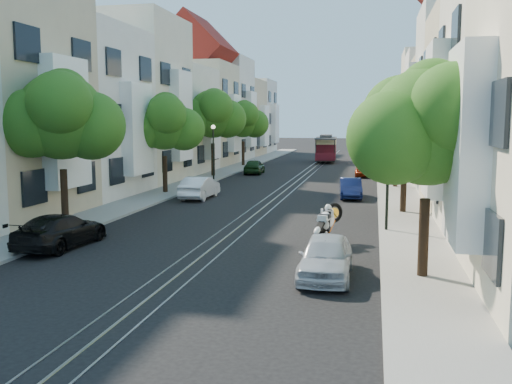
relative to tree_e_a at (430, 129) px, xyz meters
The scene contains 27 objects.
ground 32.17m from the tree_e_a, 103.17° to the left, with size 200.00×200.00×0.00m, color black.
sidewalk_east 31.33m from the tree_e_a, 90.02° to the left, with size 2.50×80.00×0.12m, color gray.
sidewalk_west 34.52m from the tree_e_a, 115.07° to the left, with size 2.50×80.00×0.12m, color gray.
rail_left 32.29m from the tree_e_a, 104.13° to the left, with size 0.06×80.00×0.02m, color gray.
rail_slot 32.16m from the tree_e_a, 103.17° to the left, with size 0.06×80.00×0.02m, color gray.
rail_right 32.04m from the tree_e_a, 102.21° to the left, with size 0.06×80.00×0.02m, color gray.
lane_line 32.16m from the tree_e_a, 103.17° to the left, with size 0.08×80.00×0.01m, color tan.
townhouses_east 31.29m from the tree_e_a, 81.53° to the left, with size 7.75×72.00×12.00m.
townhouses_west 36.38m from the tree_e_a, 121.73° to the left, with size 7.75×72.00×11.76m.
tree_e_a is the anchor object (origin of this frame).
tree_e_b 12.00m from the tree_e_a, 90.00° to the left, with size 4.93×4.08×6.68m.
tree_e_c 23.00m from the tree_e_a, 90.00° to the left, with size 4.84×3.99×6.52m.
tree_e_d 34.00m from the tree_e_a, 90.00° to the left, with size 5.01×4.16×6.85m.
tree_w_a 15.25m from the tree_e_a, 160.85° to the left, with size 4.93×4.08×6.68m.
tree_w_b 22.28m from the tree_e_a, 130.27° to the left, with size 4.72×3.87×6.27m.
tree_w_c 31.49m from the tree_e_a, 117.22° to the left, with size 5.13×4.28×7.09m.
tree_w_d 41.57m from the tree_e_a, 110.27° to the left, with size 4.84×3.99×6.52m.
lamp_east 7.26m from the tree_e_a, 97.79° to the left, with size 0.32×0.32×4.16m.
lamp_west 28.51m from the tree_e_a, 118.45° to the left, with size 0.32×0.32×4.16m.
sportbike_rider 6.31m from the tree_e_a, 127.76° to the left, with size 0.92×1.93×1.57m.
cable_car 47.11m from the tree_e_a, 98.27° to the left, with size 2.63×7.28×2.76m.
parked_car_e_near 4.74m from the tree_e_a, behind, with size 1.51×3.76×1.28m, color #B1B5BD.
parked_car_e_mid 18.02m from the tree_e_a, 99.35° to the left, with size 1.25×3.58×1.18m, color #0C143C.
parked_car_e_far 31.18m from the tree_e_a, 93.85° to the left, with size 1.86×4.03×1.12m, color #9A2B0E.
parked_car_w_near 13.40m from the tree_e_a, behind, with size 1.75×4.31×1.25m, color black.
parked_car_w_mid 19.64m from the tree_e_a, 127.21° to the left, with size 1.39×3.99×1.32m, color white.
parked_car_w_far 33.50m from the tree_e_a, 110.50° to the left, with size 1.50×3.73×1.27m, color black.
Camera 1 is at (5.72, -19.96, 4.66)m, focal length 40.00 mm.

